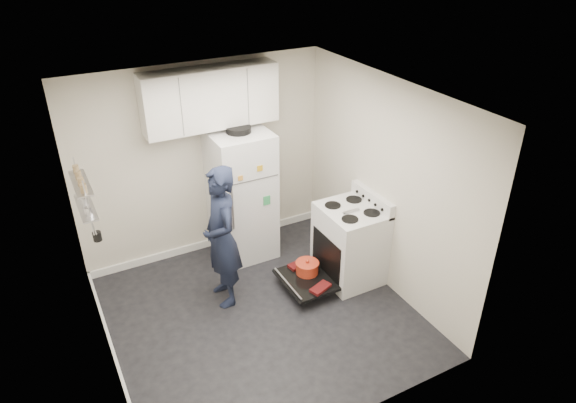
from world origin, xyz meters
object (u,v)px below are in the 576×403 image
electric_range (349,244)px  refrigerator (242,195)px  person (221,238)px  open_oven_door (307,274)px

electric_range → refrigerator: size_ratio=0.62×
refrigerator → person: (-0.58, -0.78, -0.02)m
electric_range → person: (-1.49, 0.32, 0.37)m
refrigerator → electric_range: bearing=-50.4°
open_oven_door → person: bearing=163.7°
electric_range → refrigerator: (-0.91, 1.10, 0.39)m
electric_range → open_oven_door: (-0.56, 0.04, -0.28)m
open_oven_door → person: person is taller
open_oven_door → refrigerator: bearing=108.3°
refrigerator → person: bearing=-126.7°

